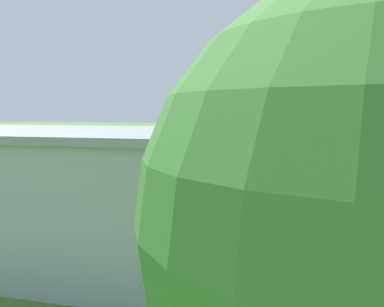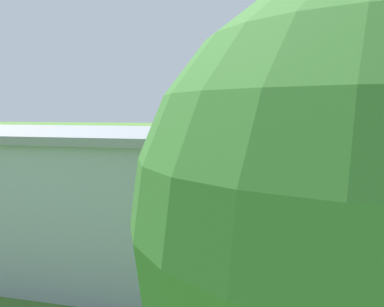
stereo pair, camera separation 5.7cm
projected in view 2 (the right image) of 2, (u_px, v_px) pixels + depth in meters
The scene contains 10 objects.
ground_plane at pixel (203, 169), 59.38m from camera, with size 400.00×400.00×0.00m, color #47752D.
hangar at pixel (7, 189), 24.86m from camera, with size 34.04×13.68×6.84m.
biplane at pixel (240, 135), 56.54m from camera, with size 7.70×8.52×3.78m.
car_orange at pixel (275, 198), 35.50m from camera, with size 2.47×4.67×1.63m.
person_crossing_taxiway at pixel (251, 188), 40.03m from camera, with size 0.52×0.52×1.72m.
person_walking_on_apron at pixel (16, 180), 44.58m from camera, with size 0.47×0.47×1.64m.
person_near_hangar_door at pixel (218, 187), 40.63m from camera, with size 0.53×0.53×1.70m.
person_beside_truck at pixel (245, 191), 38.30m from camera, with size 0.38×0.38×1.69m.
tree_behind_hangar_left at pixel (381, 222), 5.81m from camera, with size 6.58×6.58×9.72m.
windsock at pixel (380, 127), 71.37m from camera, with size 1.41×1.37×5.74m.
Camera 2 is at (-11.30, 57.81, 7.89)m, focal length 41.25 mm.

